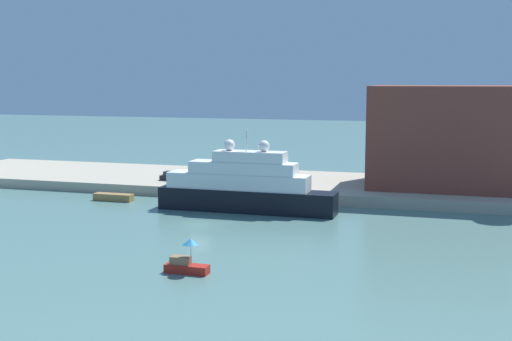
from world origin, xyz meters
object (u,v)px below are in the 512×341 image
(parked_car, at_px, (173,176))
(small_motorboat, at_px, (186,262))
(harbor_building, at_px, (443,136))
(person_figure, at_px, (192,180))
(work_barge, at_px, (114,197))
(large_yacht, at_px, (244,187))
(mooring_bollard, at_px, (238,187))

(parked_car, bearing_deg, small_motorboat, -64.69)
(harbor_building, distance_m, person_figure, 36.85)
(work_barge, distance_m, harbor_building, 47.70)
(small_motorboat, distance_m, harbor_building, 51.56)
(small_motorboat, height_order, person_figure, small_motorboat)
(small_motorboat, xyz_separation_m, person_figure, (-14.54, 36.94, 1.23))
(large_yacht, distance_m, parked_car, 20.30)
(harbor_building, height_order, person_figure, harbor_building)
(harbor_building, relative_size, person_figure, 12.36)
(large_yacht, height_order, person_figure, large_yacht)
(harbor_building, xyz_separation_m, parked_car, (-39.61, -6.10, -6.64))
(harbor_building, height_order, mooring_bollard, harbor_building)
(large_yacht, height_order, harbor_building, harbor_building)
(large_yacht, bearing_deg, small_motorboat, -82.64)
(small_motorboat, distance_m, person_figure, 39.71)
(large_yacht, height_order, small_motorboat, large_yacht)
(harbor_building, relative_size, parked_car, 5.19)
(large_yacht, bearing_deg, mooring_bollard, 113.94)
(small_motorboat, bearing_deg, mooring_bollard, 101.21)
(harbor_building, bearing_deg, small_motorboat, -113.58)
(harbor_building, distance_m, mooring_bollard, 30.42)
(large_yacht, relative_size, person_figure, 14.07)
(large_yacht, xyz_separation_m, person_figure, (-10.96, 9.22, -0.94))
(person_figure, bearing_deg, small_motorboat, -68.51)
(work_barge, distance_m, parked_car, 11.86)
(small_motorboat, height_order, parked_car, small_motorboat)
(work_barge, height_order, mooring_bollard, mooring_bollard)
(large_yacht, relative_size, small_motorboat, 5.90)
(large_yacht, xyz_separation_m, small_motorboat, (3.58, -27.72, -2.17))
(work_barge, height_order, person_figure, person_figure)
(large_yacht, distance_m, work_barge, 20.06)
(person_figure, bearing_deg, large_yacht, -40.07)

